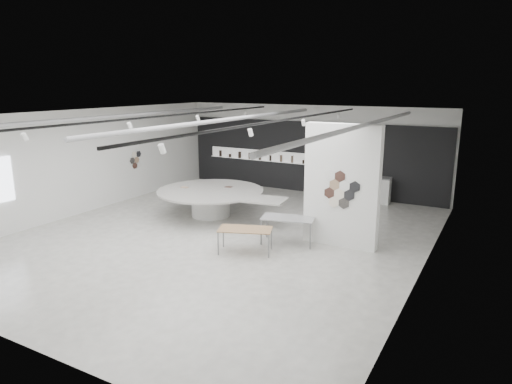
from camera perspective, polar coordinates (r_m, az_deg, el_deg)
The scene contains 7 objects.
room at distance 14.05m, azimuth -4.68°, elevation 2.62°, with size 12.02×14.02×3.82m.
back_wall_display at distance 20.19m, azimuth 6.36°, elevation 4.33°, with size 11.80×0.27×3.10m.
partition_column at distance 13.44m, azimuth 10.65°, elevation 0.74°, with size 2.20×0.38×3.60m.
display_island at distance 16.51m, azimuth -5.48°, elevation -0.89°, with size 5.25×4.31×0.98m.
sample_table_wood at distance 12.92m, azimuth -1.35°, elevation -4.83°, with size 1.66×1.23×0.70m.
sample_table_stone at distance 13.66m, azimuth 4.02°, elevation -3.48°, with size 1.70×1.13×0.80m.
kitchen_counter at distance 19.11m, azimuth 13.78°, elevation 0.40°, with size 1.87×0.83×1.44m.
Camera 1 is at (7.58, -11.48, 4.69)m, focal length 32.00 mm.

